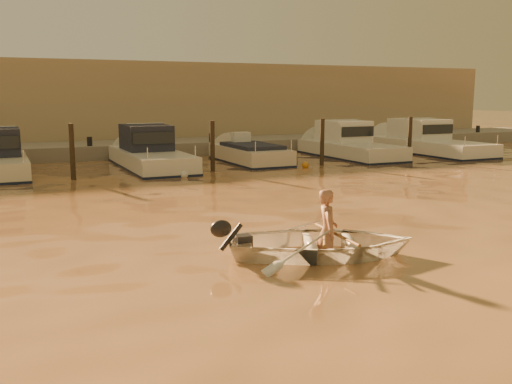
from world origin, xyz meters
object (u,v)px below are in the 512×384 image
moored_boat_2 (150,153)px  moored_boat_5 (428,141)px  moored_boat_3 (250,157)px  waterfront_building (139,105)px  dinghy (322,243)px  moored_boat_4 (350,144)px  person (327,230)px

moored_boat_2 → moored_boat_5: bearing=0.0°
moored_boat_3 → waterfront_building: 11.46m
dinghy → moored_boat_4: (10.17, 14.34, 0.38)m
dinghy → moored_boat_4: moored_boat_4 is taller
moored_boat_5 → waterfront_building: 16.74m
person → moored_boat_3: person is taller
dinghy → person: size_ratio=2.22×
moored_boat_4 → moored_boat_5: (4.78, 0.00, 0.00)m
person → waterfront_building: 25.56m
moored_boat_3 → moored_boat_4: size_ratio=0.82×
moored_boat_3 → moored_boat_4: moored_boat_4 is taller
dinghy → moored_boat_4: bearing=-14.1°
dinghy → moored_boat_3: (4.82, 14.34, -0.02)m
moored_boat_2 → moored_boat_3: bearing=0.0°
moored_boat_2 → waterfront_building: 11.35m
moored_boat_3 → waterfront_building: size_ratio=0.13×
moored_boat_2 → moored_boat_4: bearing=0.0°
person → waterfront_building: bearing=15.9°
moored_boat_4 → waterfront_building: size_ratio=0.16×
person → moored_boat_3: size_ratio=0.27×
moored_boat_2 → moored_boat_5: same height
person → moored_boat_3: bearing=3.1°
moored_boat_3 → moored_boat_4: 5.37m
person → moored_boat_2: (0.23, 14.38, 0.14)m
moored_boat_3 → dinghy: bearing=-108.6°
waterfront_building → moored_boat_4: bearing=-55.0°
moored_boat_3 → moored_boat_5: bearing=0.0°
person → moored_boat_4: moored_boat_4 is taller
moored_boat_5 → waterfront_building: (-12.49, 11.00, 1.77)m
moored_boat_4 → moored_boat_3: bearing=180.0°
dinghy → moored_boat_2: 14.35m
moored_boat_2 → waterfront_building: waterfront_building is taller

